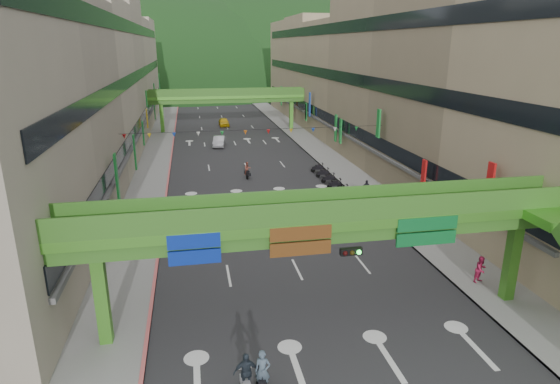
{
  "coord_description": "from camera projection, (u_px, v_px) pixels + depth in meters",
  "views": [
    {
      "loc": [
        -6.33,
        -15.06,
        14.12
      ],
      "look_at": [
        0.0,
        18.0,
        3.5
      ],
      "focal_mm": 30.0,
      "sensor_mm": 36.0,
      "label": 1
    }
  ],
  "objects": [
    {
      "name": "scooter_rider_far",
      "position": [
        223.0,
        220.0,
        36.37
      ],
      "size": [
        0.9,
        1.6,
        2.18
      ],
      "color": "maroon",
      "rests_on": "ground"
    },
    {
      "name": "pedestrian_blue",
      "position": [
        399.0,
        216.0,
        37.73
      ],
      "size": [
        0.92,
        0.63,
        1.88
      ],
      "primitive_type": "imported",
      "rotation": [
        0.0,
        0.0,
        3.06
      ],
      "color": "#323A54",
      "rests_on": "ground"
    },
    {
      "name": "curb_right",
      "position": [
        300.0,
        146.0,
        67.93
      ],
      "size": [
        0.2,
        140.0,
        0.18
      ],
      "primitive_type": "cube",
      "color": "gray",
      "rests_on": "ground"
    },
    {
      "name": "sidewalk_left",
      "position": [
        158.0,
        152.0,
        64.33
      ],
      "size": [
        4.0,
        140.0,
        0.15
      ],
      "primitive_type": "cube",
      "color": "gray",
      "rests_on": "ground"
    },
    {
      "name": "building_row_left",
      "position": [
        89.0,
        83.0,
        60.08
      ],
      "size": [
        12.8,
        95.0,
        19.0
      ],
      "color": "#9E937F",
      "rests_on": "ground"
    },
    {
      "name": "scooter_rider_left",
      "position": [
        246.0,
        376.0,
        19.26
      ],
      "size": [
        1.08,
        1.6,
        2.16
      ],
      "color": "gray",
      "rests_on": "ground"
    },
    {
      "name": "bunting_string",
      "position": [
        257.0,
        132.0,
        45.8
      ],
      "size": [
        26.0,
        0.36,
        0.47
      ],
      "color": "black",
      "rests_on": "ground"
    },
    {
      "name": "hill_right",
      "position": [
        266.0,
        81.0,
        192.57
      ],
      "size": [
        208.0,
        176.0,
        128.0
      ],
      "primitive_type": "ellipsoid",
      "color": "#1C4419",
      "rests_on": "ground"
    },
    {
      "name": "car_yellow",
      "position": [
        224.0,
        122.0,
        84.56
      ],
      "size": [
        1.82,
        4.36,
        1.48
      ],
      "primitive_type": "imported",
      "rotation": [
        0.0,
        0.0,
        0.02
      ],
      "color": "gold",
      "rests_on": "ground"
    },
    {
      "name": "building_row_right",
      "position": [
        368.0,
        79.0,
        66.87
      ],
      "size": [
        12.8,
        95.0,
        19.0
      ],
      "color": "gray",
      "rests_on": "ground"
    },
    {
      "name": "road_slab",
      "position": [
        238.0,
        149.0,
        66.32
      ],
      "size": [
        18.0,
        140.0,
        0.02
      ],
      "primitive_type": "cube",
      "color": "#28282B",
      "rests_on": "ground"
    },
    {
      "name": "pedestrian_red",
      "position": [
        481.0,
        272.0,
        28.64
      ],
      "size": [
        1.0,
        0.9,
        1.7
      ],
      "primitive_type": "imported",
      "rotation": [
        0.0,
        0.0,
        0.37
      ],
      "color": "#B51E4B",
      "rests_on": "ground"
    },
    {
      "name": "scooter_rider_near",
      "position": [
        263.0,
        375.0,
        19.41
      ],
      "size": [
        0.78,
        1.58,
        2.15
      ],
      "color": "black",
      "rests_on": "ground"
    },
    {
      "name": "scooter_rider_mid",
      "position": [
        247.0,
        170.0,
        51.53
      ],
      "size": [
        0.82,
        1.59,
        1.84
      ],
      "color": "black",
      "rests_on": "ground"
    },
    {
      "name": "hill_left",
      "position": [
        164.0,
        86.0,
        166.66
      ],
      "size": [
        168.0,
        140.0,
        112.0
      ],
      "primitive_type": "ellipsoid",
      "color": "#1C4419",
      "rests_on": "ground"
    },
    {
      "name": "parked_scooter_row",
      "position": [
        332.0,
        181.0,
        48.83
      ],
      "size": [
        1.6,
        11.55,
        1.08
      ],
      "color": "black",
      "rests_on": "ground"
    },
    {
      "name": "overpass_near",
      "position": [
        346.0,
        233.0,
        23.13
      ],
      "size": [
        28.0,
        12.27,
        7.1
      ],
      "color": "#4C9E2D",
      "rests_on": "ground"
    },
    {
      "name": "overpass_far",
      "position": [
        228.0,
        99.0,
        78.75
      ],
      "size": [
        28.0,
        2.2,
        7.1
      ],
      "color": "#4C9E2D",
      "rests_on": "ground"
    },
    {
      "name": "sidewalk_right",
      "position": [
        313.0,
        145.0,
        68.27
      ],
      "size": [
        4.0,
        140.0,
        0.15
      ],
      "primitive_type": "cube",
      "color": "gray",
      "rests_on": "ground"
    },
    {
      "name": "pedestrian_dark",
      "position": [
        366.0,
        190.0,
        44.7
      ],
      "size": [
        1.03,
        0.51,
        1.69
      ],
      "primitive_type": "imported",
      "rotation": [
        0.0,
        0.0,
        -0.1
      ],
      "color": "black",
      "rests_on": "ground"
    },
    {
      "name": "car_silver",
      "position": [
        219.0,
        141.0,
        67.75
      ],
      "size": [
        2.25,
        4.7,
        1.49
      ],
      "primitive_type": "imported",
      "rotation": [
        0.0,
        0.0,
        -0.15
      ],
      "color": "#B0B0B9",
      "rests_on": "ground"
    },
    {
      "name": "curb_left",
      "position": [
        172.0,
        151.0,
        64.66
      ],
      "size": [
        0.2,
        140.0,
        0.18
      ],
      "primitive_type": "cube",
      "color": "#CC5959",
      "rests_on": "ground"
    }
  ]
}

